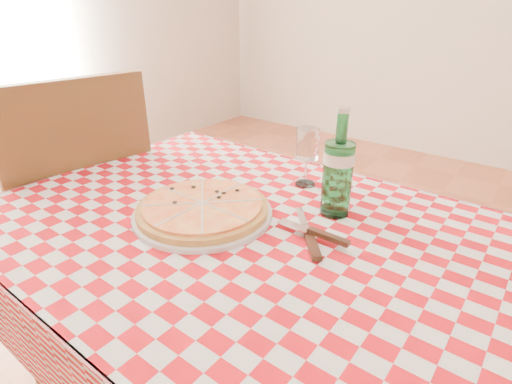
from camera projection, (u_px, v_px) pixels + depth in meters
dining_table at (248, 261)px, 0.98m from camera, size 1.20×0.80×0.75m
tablecloth at (247, 227)px, 0.94m from camera, size 1.30×0.90×0.01m
chair_far at (79, 200)px, 1.43m from camera, size 0.54×0.54×1.03m
pizza_plate at (203, 208)px, 0.97m from camera, size 0.35×0.35×0.04m
water_bottle at (339, 163)px, 0.94m from camera, size 0.09×0.09×0.27m
wine_glass at (306, 157)px, 1.12m from camera, size 0.08×0.08×0.17m
cutlery at (309, 232)px, 0.89m from camera, size 0.30×0.28×0.03m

